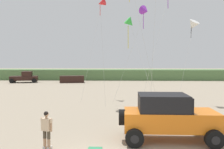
{
  "coord_description": "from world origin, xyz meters",
  "views": [
    {
      "loc": [
        0.83,
        -8.73,
        3.88
      ],
      "look_at": [
        0.44,
        2.91,
        3.19
      ],
      "focal_mm": 37.59,
      "sensor_mm": 36.0,
      "label": 1
    }
  ],
  "objects": [
    {
      "name": "jeep",
      "position": [
        3.18,
        2.56,
        1.2
      ],
      "size": [
        4.87,
        2.43,
        2.26
      ],
      "color": "orange",
      "rests_on": "ground_plane"
    },
    {
      "name": "kite_pink_ribbon",
      "position": [
        7.68,
        13.77,
        7.2
      ],
      "size": [
        2.93,
        4.51,
        7.85
      ],
      "color": "white",
      "rests_on": "ground_plane"
    },
    {
      "name": "kite_purple_stunt",
      "position": [
        -1.25,
        17.68,
        10.26
      ],
      "size": [
        2.11,
        5.72,
        10.77
      ],
      "color": "red",
      "rests_on": "ground_plane"
    },
    {
      "name": "distant_sedan",
      "position": [
        -7.64,
        32.36,
        0.6
      ],
      "size": [
        4.4,
        2.29,
        1.2
      ],
      "primitive_type": "cube",
      "rotation": [
        0.0,
        0.0,
        0.14
      ],
      "color": "black",
      "rests_on": "ground_plane"
    },
    {
      "name": "kite_orange_streamer",
      "position": [
        3.07,
        12.65,
        8.33
      ],
      "size": [
        3.61,
        1.71,
        8.95
      ],
      "color": "purple",
      "rests_on": "ground_plane"
    },
    {
      "name": "person_watching",
      "position": [
        -2.38,
        1.27,
        0.94
      ],
      "size": [
        0.59,
        0.42,
        1.67
      ],
      "color": "tan",
      "rests_on": "ground_plane"
    },
    {
      "name": "dune_ridge",
      "position": [
        -1.97,
        40.02,
        1.02
      ],
      "size": [
        90.0,
        6.14,
        2.05
      ],
      "primitive_type": "cube",
      "color": "#567A47",
      "rests_on": "ground_plane"
    },
    {
      "name": "kite_red_delta",
      "position": [
        1.69,
        11.96,
        7.15
      ],
      "size": [
        2.42,
        5.78,
        7.7
      ],
      "color": "green",
      "rests_on": "ground_plane"
    },
    {
      "name": "distant_pickup",
      "position": [
        -16.12,
        32.29,
        0.94
      ],
      "size": [
        4.9,
        3.24,
        1.98
      ],
      "color": "black",
      "rests_on": "ground_plane"
    }
  ]
}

